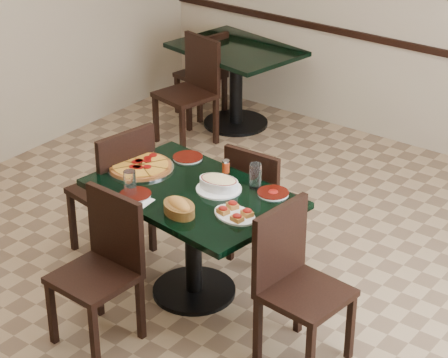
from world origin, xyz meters
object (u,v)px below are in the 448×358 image
Objects in this scene: chair_far at (260,199)px; bruschetta_platter at (235,213)px; back_chair_near at (193,84)px; back_chair_left at (206,71)px; main_table at (193,217)px; lasagna_casserole at (219,183)px; bread_basket at (179,207)px; chair_right at (294,277)px; chair_left at (118,185)px; back_table at (236,71)px; chair_near at (104,261)px; pepperoni_pizza at (141,166)px.

bruschetta_platter is at bearing 110.55° from chair_far.
back_chair_left is at bearing 128.83° from back_chair_near.
lasagna_casserole reaches higher than main_table.
back_chair_left is at bearing 146.41° from bread_basket.
chair_right is 1.55m from chair_left.
back_chair_near is 1.16× the size of back_chair_left.
lasagna_casserole is at bearing 110.15° from bread_basket.
back_chair_left is at bearing 134.06° from main_table.
chair_near reaches higher than back_table.
chair_right is at bearing -27.50° from lasagna_casserole.
chair_right is (0.84, -0.14, -0.04)m from main_table.
chair_near is 0.98× the size of back_chair_near.
back_chair_left is 2.86× the size of lasagna_casserole.
chair_left is (-0.81, -0.51, 0.06)m from chair_far.
main_table is 0.70m from chair_left.
chair_far is 0.83m from pepperoni_pizza.
bruschetta_platter is at bearing 91.51° from chair_left.
pepperoni_pizza is (-1.30, 0.17, 0.24)m from chair_right.
main_table is 1.45× the size of chair_right.
bruschetta_platter is (0.40, -0.10, 0.21)m from main_table.
back_chair_left is (-2.62, 2.54, -0.08)m from chair_right.
pepperoni_pizza reaches higher than main_table.
chair_left is 1.13m from bruschetta_platter.
chair_near reaches higher than back_chair_left.
lasagna_casserole is (1.90, -2.29, 0.35)m from back_chair_left.
bruschetta_platter is at bearing 48.43° from chair_near.
main_table is 4.82× the size of lasagna_casserole.
chair_far is 2.63m from back_chair_left.
bread_basket is 0.33m from bruschetta_platter.
bread_basket is (0.81, -0.33, 0.24)m from chair_left.
pepperoni_pizza is at bearing -175.98° from bruschetta_platter.
bread_basket reaches higher than main_table.
chair_left reaches higher than bread_basket.
chair_right is 2.16× the size of pepperoni_pizza.
back_table is 3.29m from chair_near.
back_chair_near reaches higher than chair_near.
chair_far is at bearing 111.36° from bread_basket.
chair_near reaches higher than pepperoni_pizza.
chair_near is 0.81m from bruschetta_platter.
chair_right is 3.34× the size of bread_basket.
back_table is 1.50× the size of back_chair_left.
chair_near is at bearing 123.06° from chair_right.
bruschetta_platter reaches higher than main_table.
main_table is 1.45× the size of back_chair_near.
chair_far is at bearing 51.54° from chair_right.
chair_left is 2.00m from back_chair_near.
bread_basket is (1.63, -2.15, 0.26)m from back_chair_near.
chair_left is at bearing 179.20° from bread_basket.
chair_left is (0.72, -2.33, 0.02)m from back_table.
chair_far is at bearing 43.08° from pepperoni_pizza.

